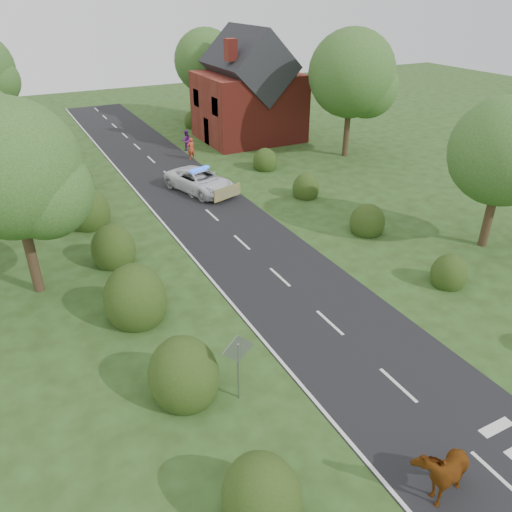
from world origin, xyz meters
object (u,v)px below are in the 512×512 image
cow (441,470)px  pedestrian_purple (186,140)px  road_sign (238,358)px  police_van (200,181)px  pedestrian_red (191,149)px

cow → pedestrian_purple: pedestrian_purple is taller
road_sign → pedestrian_purple: (8.35, 27.15, -0.83)m
road_sign → pedestrian_purple: road_sign is taller
cow → police_van: 23.54m
police_van → cow: bearing=-114.2°
road_sign → police_van: size_ratio=0.44×
cow → pedestrian_red: pedestrian_red is taller
police_van → pedestrian_purple: bearing=57.1°
pedestrian_purple → cow: bearing=83.6°
police_van → pedestrian_purple: pedestrian_purple is taller
cow → police_van: (2.63, 23.39, 0.02)m
cow → pedestrian_purple: 33.02m
pedestrian_red → police_van: bearing=71.1°
pedestrian_red → pedestrian_purple: 2.52m
pedestrian_purple → police_van: bearing=77.5°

